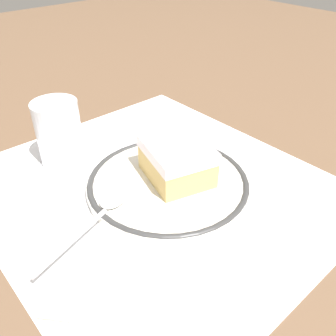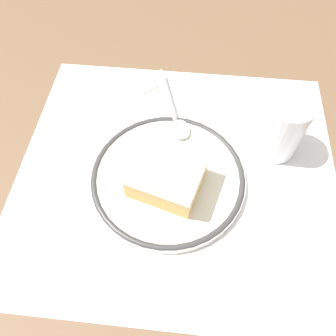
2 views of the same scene
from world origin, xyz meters
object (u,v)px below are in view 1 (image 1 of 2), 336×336
(sugar_packet, at_px, (63,295))
(spoon, at_px, (103,212))
(plate, at_px, (168,183))
(cup, at_px, (60,137))
(cake_slice, at_px, (177,161))

(sugar_packet, bearing_deg, spoon, -54.26)
(spoon, distance_m, sugar_packet, 0.11)
(plate, height_order, sugar_packet, plate)
(spoon, height_order, cup, cup)
(plate, bearing_deg, spoon, 89.95)
(cup, distance_m, sugar_packet, 0.25)
(cup, bearing_deg, sugar_packet, 151.56)
(plate, distance_m, spoon, 0.10)
(plate, height_order, cake_slice, cake_slice)
(plate, xyz_separation_m, cake_slice, (-0.00, -0.01, 0.03))
(cake_slice, relative_size, spoon, 0.73)
(cake_slice, bearing_deg, sugar_packet, 106.92)
(spoon, xyz_separation_m, sugar_packet, (-0.06, 0.09, -0.01))
(spoon, height_order, sugar_packet, spoon)
(plate, distance_m, cup, 0.17)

